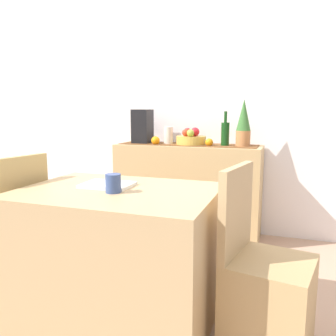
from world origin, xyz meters
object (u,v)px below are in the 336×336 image
(coffee_maker, at_px, (142,127))
(chair_by_corner, at_px, (265,295))
(fruit_bowl, at_px, (191,140))
(chair_near_window, at_px, (7,253))
(sideboard_console, at_px, (188,191))
(dining_table, at_px, (119,254))
(wine_bottle, at_px, (225,133))
(coffee_cup, at_px, (113,183))
(open_book, at_px, (108,185))
(potted_plant, at_px, (244,123))
(ceramic_vase, at_px, (168,135))

(coffee_maker, bearing_deg, chair_by_corner, -48.22)
(fruit_bowl, relative_size, chair_near_window, 0.30)
(sideboard_console, bearing_deg, dining_table, -90.02)
(wine_bottle, distance_m, chair_near_window, 1.94)
(dining_table, bearing_deg, coffee_cup, -83.64)
(wine_bottle, distance_m, chair_by_corner, 1.63)
(sideboard_console, relative_size, dining_table, 1.24)
(sideboard_console, bearing_deg, fruit_bowl, 0.00)
(dining_table, bearing_deg, open_book, 149.00)
(fruit_bowl, bearing_deg, coffee_cup, -90.86)
(open_book, bearing_deg, sideboard_console, 84.74)
(potted_plant, bearing_deg, dining_table, -109.44)
(sideboard_console, bearing_deg, chair_near_window, -119.66)
(wine_bottle, xyz_separation_m, ceramic_vase, (-0.53, -0.00, -0.03))
(potted_plant, height_order, coffee_cup, potted_plant)
(open_book, xyz_separation_m, chair_by_corner, (0.89, -0.05, -0.48))
(coffee_maker, bearing_deg, dining_table, -72.19)
(open_book, height_order, chair_by_corner, chair_by_corner)
(coffee_maker, xyz_separation_m, chair_by_corner, (1.25, -1.40, -0.75))
(sideboard_console, bearing_deg, coffee_cup, -89.73)
(open_book, distance_m, chair_near_window, 0.86)
(potted_plant, distance_m, chair_near_window, 2.07)
(potted_plant, height_order, chair_near_window, potted_plant)
(chair_near_window, bearing_deg, wine_bottle, 50.99)
(sideboard_console, xyz_separation_m, dining_table, (-0.00, -1.40, -0.06))
(fruit_bowl, distance_m, ceramic_vase, 0.22)
(sideboard_console, xyz_separation_m, ceramic_vase, (-0.19, 0.00, 0.51))
(coffee_maker, bearing_deg, potted_plant, 0.00)
(open_book, bearing_deg, fruit_bowl, 83.51)
(fruit_bowl, relative_size, potted_plant, 0.67)
(chair_near_window, bearing_deg, open_book, 4.85)
(sideboard_console, distance_m, fruit_bowl, 0.47)
(chair_near_window, bearing_deg, chair_by_corner, 0.21)
(coffee_cup, bearing_deg, wine_bottle, 77.30)
(fruit_bowl, relative_size, wine_bottle, 0.89)
(wine_bottle, height_order, dining_table, wine_bottle)
(coffee_maker, xyz_separation_m, ceramic_vase, (0.26, 0.00, -0.08))
(dining_table, bearing_deg, potted_plant, 70.56)
(fruit_bowl, xyz_separation_m, ceramic_vase, (-0.22, 0.00, 0.04))
(coffee_cup, relative_size, chair_by_corner, 0.11)
(sideboard_console, height_order, wine_bottle, wine_bottle)
(sideboard_console, distance_m, chair_by_corner, 1.62)
(ceramic_vase, distance_m, coffee_cup, 1.49)
(wine_bottle, bearing_deg, sideboard_console, -180.00)
(coffee_maker, distance_m, dining_table, 1.61)
(ceramic_vase, bearing_deg, wine_bottle, 0.00)
(wine_bottle, relative_size, coffee_cup, 3.06)
(coffee_maker, bearing_deg, sideboard_console, 0.00)
(wine_bottle, bearing_deg, ceramic_vase, -180.00)
(fruit_bowl, height_order, potted_plant, potted_plant)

